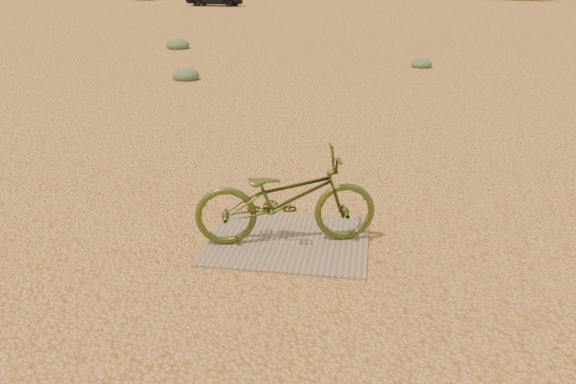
# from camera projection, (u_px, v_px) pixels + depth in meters

# --- Properties ---
(ground) EXTENTS (120.00, 120.00, 0.00)m
(ground) POSITION_uv_depth(u_px,v_px,m) (282.00, 238.00, 5.45)
(ground) COLOR #E19C52
(ground) RESTS_ON ground
(plywood_board) EXTENTS (1.52, 1.22, 0.02)m
(plywood_board) POSITION_uv_depth(u_px,v_px,m) (288.00, 241.00, 5.37)
(plywood_board) COLOR #856F5C
(plywood_board) RESTS_ON ground
(bicycle) EXTENTS (1.77, 0.98, 0.88)m
(bicycle) POSITION_uv_depth(u_px,v_px,m) (286.00, 198.00, 5.18)
(bicycle) COLOR #3F4D1A
(bicycle) RESTS_ON plywood_board
(kale_a) EXTENTS (0.63, 0.63, 0.35)m
(kale_a) POSITION_uv_depth(u_px,v_px,m) (186.00, 79.00, 13.18)
(kale_a) COLOR #5A7551
(kale_a) RESTS_ON ground
(kale_b) EXTENTS (0.54, 0.54, 0.30)m
(kale_b) POSITION_uv_depth(u_px,v_px,m) (421.00, 67.00, 14.80)
(kale_b) COLOR #5A7551
(kale_b) RESTS_ON ground
(kale_c) EXTENTS (0.76, 0.76, 0.42)m
(kale_c) POSITION_uv_depth(u_px,v_px,m) (178.00, 49.00, 18.20)
(kale_c) COLOR #5A7551
(kale_c) RESTS_ON ground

